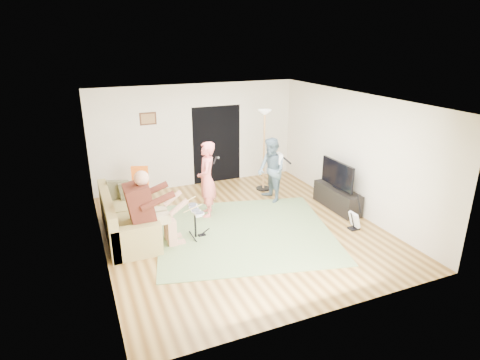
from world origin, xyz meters
name	(u,v)px	position (x,y,z in m)	size (l,w,h in m)	color
floor	(241,229)	(0.00, 0.00, 0.00)	(6.00, 6.00, 0.00)	brown
walls	(241,168)	(0.00, 0.00, 1.35)	(5.50, 6.00, 2.70)	beige
ceiling	(242,100)	(0.00, 0.00, 2.70)	(6.00, 6.00, 0.00)	white
window_blinds	(95,173)	(-2.74, 0.20, 1.55)	(2.05, 2.05, 0.00)	brown
doorway	(217,145)	(0.55, 2.99, 1.05)	(2.10, 2.10, 0.00)	black
picture_frame	(148,119)	(-1.25, 2.99, 1.90)	(0.42, 0.03, 0.32)	#3F2314
area_rug	(245,232)	(0.00, -0.18, 0.01)	(3.51, 3.24, 0.02)	#66804E
sofa	(124,222)	(-2.30, 0.65, 0.30)	(0.91, 2.21, 0.90)	#A39151
drummer	(152,217)	(-1.85, 0.00, 0.60)	(1.00, 0.56, 1.54)	#512016
drum_kit	(195,225)	(-1.00, 0.00, 0.28)	(0.35, 0.63, 0.65)	black
singer	(207,180)	(-0.43, 0.94, 0.85)	(0.62, 0.41, 1.70)	#FE716E
microphone	(215,160)	(-0.23, 0.94, 1.27)	(0.06, 0.06, 0.24)	black
guitarist	(271,170)	(1.28, 1.15, 0.78)	(0.76, 0.59, 1.57)	slate
guitar_held	(279,158)	(1.48, 1.15, 1.07)	(0.12, 0.60, 0.26)	white
guitar_spare	(355,220)	(2.18, -0.94, 0.22)	(0.28, 0.25, 0.77)	black
torchiere_lamp	(264,136)	(1.45, 1.92, 1.44)	(0.38, 0.38, 2.11)	black
dining_chair	(140,193)	(-1.75, 1.99, 0.34)	(0.52, 0.54, 0.97)	beige
tv_cabinet	(337,198)	(2.50, 0.13, 0.25)	(0.40, 1.40, 0.50)	black
television	(337,174)	(2.45, 0.13, 0.85)	(0.06, 1.11, 0.60)	black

